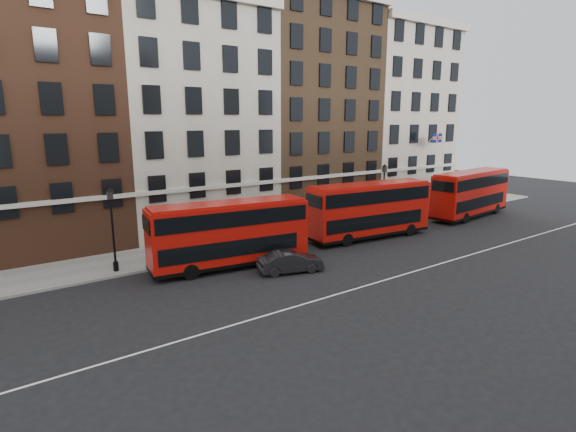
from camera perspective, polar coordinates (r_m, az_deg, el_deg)
ground at (r=26.89m, az=3.77°, el=-8.48°), size 120.00×120.00×0.00m
pavement at (r=35.21m, az=-7.13°, el=-3.40°), size 80.00×5.00×0.15m
kerb at (r=33.11m, az=-5.05°, el=-4.36°), size 80.00×0.30×0.16m
road_centre_line at (r=25.49m, az=6.66°, el=-9.72°), size 70.00×0.12×0.01m
building_terrace at (r=40.47m, az=-13.05°, el=12.96°), size 64.00×11.95×22.00m
bus_b at (r=29.14m, az=-7.49°, el=-2.13°), size 10.55×3.87×4.34m
bus_c at (r=36.68m, az=10.27°, el=0.89°), size 10.93×3.69×4.51m
bus_d at (r=47.64m, az=22.17°, el=2.77°), size 10.99×3.71×4.53m
car_front at (r=28.44m, az=0.32°, el=-5.83°), size 4.40×2.59×1.37m
lamp_post_left at (r=29.64m, az=-21.40°, el=-1.14°), size 0.44×0.44×5.33m
lamp_post_right at (r=42.68m, az=12.04°, el=3.29°), size 0.44×0.44×5.33m
traffic_light at (r=50.59m, az=20.41°, el=3.43°), size 0.25×0.45×3.27m
iron_railings at (r=36.95m, az=-8.79°, el=-1.78°), size 6.60×0.06×1.00m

